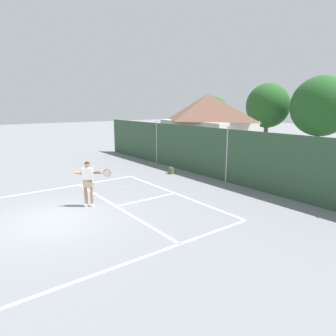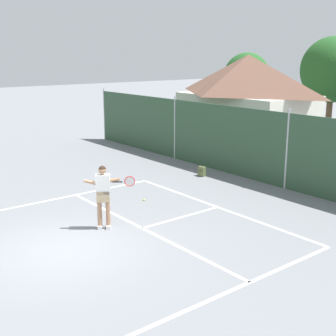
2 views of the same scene
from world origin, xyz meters
TOP-DOWN VIEW (x-y plane):
  - ground_plane at (0.00, 0.00)m, footprint 120.00×120.00m
  - court_markings at (0.00, 0.65)m, footprint 8.30×11.10m
  - chainlink_fence at (0.00, 9.00)m, footprint 26.09×0.09m
  - clubhouse_building at (-5.92, 13.32)m, footprint 6.97×4.55m
  - tennis_player at (-0.67, 1.63)m, footprint 0.80×1.26m
  - tennis_ball at (-2.05, 4.00)m, footprint 0.07×0.07m
  - backpack_olive at (-3.23, 7.76)m, footprint 0.28×0.25m

SIDE VIEW (x-z plane):
  - ground_plane at x=0.00m, z-range 0.00..0.00m
  - court_markings at x=0.00m, z-range 0.00..0.01m
  - tennis_ball at x=-2.05m, z-range 0.00..0.07m
  - backpack_olive at x=-3.23m, z-range -0.04..0.42m
  - tennis_player at x=-0.67m, z-range 0.18..2.04m
  - chainlink_fence at x=0.00m, z-range -0.07..2.90m
  - clubhouse_building at x=-5.92m, z-range 0.09..4.95m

